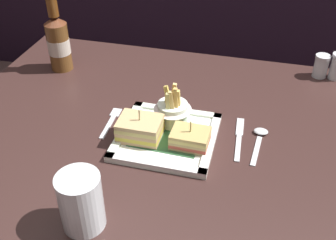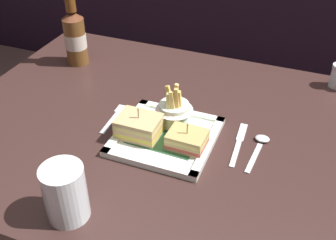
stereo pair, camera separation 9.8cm
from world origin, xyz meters
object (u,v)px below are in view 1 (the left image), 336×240
Objects in this scene: sandwich_half_right at (190,138)px; spoon at (260,137)px; dining_table at (169,170)px; square_plate at (167,137)px; knife at (239,137)px; sandwich_half_left at (140,128)px; beer_bottle at (58,41)px; water_glass at (82,205)px; fork at (111,121)px; salt_shaker at (321,67)px; fries_cup at (173,109)px.

spoon is (0.16, 0.08, -0.02)m from sandwich_half_right.
dining_table is 0.27m from spoon.
square_plate reaches higher than knife.
dining_table is at bearing 50.64° from sandwich_half_left.
beer_bottle is 1.43× the size of knife.
sandwich_half_right is 0.31m from water_glass.
sandwich_half_left is 0.77× the size of fork.
salt_shaker is at bearing 60.70° from knife.
fries_cup is (-0.00, 0.06, 0.04)m from square_plate.
fork is at bearing 167.54° from square_plate.
square_plate is at bearing -12.46° from fork.
spoon is at bearing -113.48° from salt_shaker.
salt_shaker is (0.46, 0.69, -0.02)m from water_glass.
fork is 0.78× the size of knife.
sandwich_half_right is 0.81× the size of fries_cup.
salt_shaker is (0.37, 0.35, -0.02)m from fries_cup.
sandwich_half_right is 0.53× the size of knife.
dining_table is 0.20m from sandwich_half_left.
water_glass is (-0.08, -0.33, 0.20)m from dining_table.
square_plate is 0.07m from sandwich_half_left.
sandwich_half_left is 0.72× the size of spoon.
dining_table is 12.86× the size of sandwich_half_right.
knife reaches higher than dining_table.
sandwich_half_left reaches higher than fork.
sandwich_half_right reaches higher than knife.
square_plate is 1.97× the size of water_glass.
dining_table is 6.75× the size of knife.
sandwich_half_right is 0.53m from salt_shaker.
fries_cup is at bearing -26.92° from beer_bottle.
fries_cup reaches higher than spoon.
fries_cup is 0.35m from water_glass.
dining_table is at bearing -178.53° from knife.
beer_bottle is 1.71× the size of spoon.
knife is 1.20× the size of spoon.
knife is at bearing 52.79° from water_glass.
beer_bottle is at bearing 153.08° from fries_cup.
spoon is (0.62, -0.20, -0.09)m from beer_bottle.
salt_shaker is (0.43, 0.43, -0.00)m from sandwich_half_left.
fries_cup reaches higher than fork.
water_glass is at bearing -123.32° from salt_shaker.
sandwich_half_right is (0.12, -0.00, -0.01)m from sandwich_half_left.
sandwich_half_right is 0.63× the size of spoon.
dining_table is 0.39m from water_glass.
sandwich_half_left is 0.27m from water_glass.
sandwich_half_right is 0.75× the size of water_glass.
spoon is (0.37, 0.02, 0.00)m from fork.
water_glass is at bearing -95.84° from sandwich_half_left.
beer_bottle is at bearing 147.15° from square_plate.
water_glass is at bearing -119.05° from sandwich_half_right.
spoon reaches higher than dining_table.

